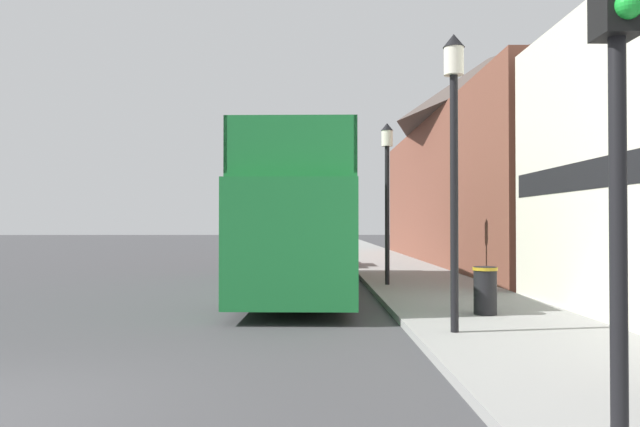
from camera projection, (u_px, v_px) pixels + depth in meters
ground_plane at (229, 267)px, 27.07m from camera, size 144.00×144.00×0.00m
sidewalk at (399, 270)px, 24.18m from camera, size 3.52×108.00×0.14m
brick_terrace_rear at (489, 161)px, 28.53m from camera, size 6.00×24.45×9.48m
tour_bus at (304, 227)px, 17.14m from camera, size 2.96×11.42×3.96m
parked_car_ahead_of_bus at (323, 252)px, 26.06m from camera, size 1.88×4.28×1.46m
traffic_signal at (619, 65)px, 4.35m from camera, size 0.28×0.42×3.91m
lamp_post_nearest at (454, 127)px, 10.08m from camera, size 0.35×0.35×4.83m
lamp_post_second at (387, 173)px, 17.84m from camera, size 0.35×0.35×4.63m
litter_bin at (485, 289)px, 11.97m from camera, size 0.48×0.48×0.92m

